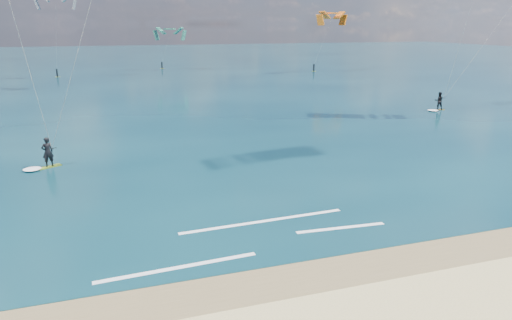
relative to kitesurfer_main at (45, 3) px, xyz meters
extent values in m
plane|color=tan|center=(8.24, 23.13, -10.16)|extent=(320.00, 320.00, 0.00)
cube|color=brown|center=(8.24, -13.87, -10.15)|extent=(320.00, 2.40, 0.01)
cube|color=#092834|center=(8.24, 87.13, -10.14)|extent=(320.00, 200.00, 0.04)
cube|color=#A9DF1A|center=(-1.38, 3.71, -10.08)|extent=(1.52, 1.13, 0.07)
imported|color=black|center=(-1.38, 3.71, -9.07)|extent=(0.84, 0.70, 1.97)
cylinder|color=black|center=(-1.05, 3.38, -8.79)|extent=(0.55, 0.34, 0.04)
cube|color=gold|center=(37.04, 13.37, -10.08)|extent=(1.52, 0.53, 0.07)
imported|color=black|center=(37.04, 13.37, -9.10)|extent=(1.14, 1.04, 1.91)
cylinder|color=black|center=(37.37, 13.04, -8.77)|extent=(0.61, 0.07, 0.04)
cube|color=white|center=(9.34, -8.77, -10.11)|extent=(8.22, 0.54, 0.01)
cube|color=white|center=(12.50, -10.57, -10.11)|extent=(4.32, 0.55, 0.01)
cube|color=white|center=(4.80, -11.87, -10.11)|extent=(6.34, 0.58, 0.01)
camera|label=1|loc=(2.88, -27.76, -1.07)|focal=32.00mm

